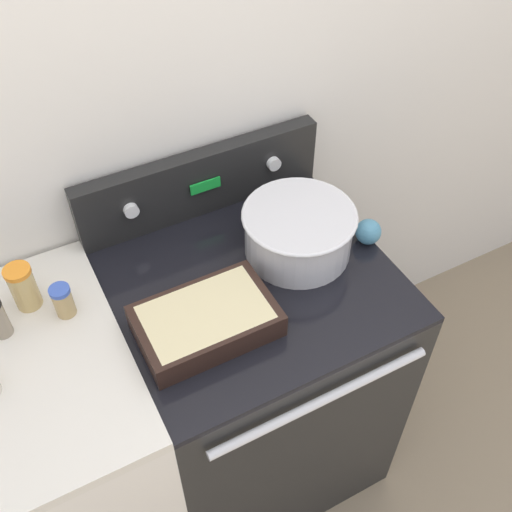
# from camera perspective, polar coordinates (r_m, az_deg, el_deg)

# --- Properties ---
(kitchen_wall) EXTENTS (8.00, 0.05, 2.50)m
(kitchen_wall) POSITION_cam_1_polar(r_m,az_deg,el_deg) (1.62, -6.71, 14.29)
(kitchen_wall) COLOR silver
(kitchen_wall) RESTS_ON ground_plane
(stove_range) EXTENTS (0.72, 0.70, 0.93)m
(stove_range) POSITION_cam_1_polar(r_m,az_deg,el_deg) (1.94, -0.29, -11.33)
(stove_range) COLOR black
(stove_range) RESTS_ON ground_plane
(control_panel) EXTENTS (0.72, 0.07, 0.20)m
(control_panel) POSITION_cam_1_polar(r_m,az_deg,el_deg) (1.70, -5.27, 7.01)
(control_panel) COLOR black
(control_panel) RESTS_ON stove_range
(side_counter) EXTENTS (0.53, 0.67, 0.94)m
(side_counter) POSITION_cam_1_polar(r_m,az_deg,el_deg) (1.88, -18.37, -18.21)
(side_counter) COLOR silver
(side_counter) RESTS_ON ground_plane
(mixing_bowl) EXTENTS (0.30, 0.30, 0.14)m
(mixing_bowl) POSITION_cam_1_polar(r_m,az_deg,el_deg) (1.59, 4.07, 2.48)
(mixing_bowl) COLOR silver
(mixing_bowl) RESTS_ON stove_range
(casserole_dish) EXTENTS (0.33, 0.21, 0.07)m
(casserole_dish) POSITION_cam_1_polar(r_m,az_deg,el_deg) (1.44, -4.79, -6.07)
(casserole_dish) COLOR black
(casserole_dish) RESTS_ON stove_range
(ladle) EXTENTS (0.07, 0.29, 0.07)m
(ladle) POSITION_cam_1_polar(r_m,az_deg,el_deg) (1.68, 10.32, 2.53)
(ladle) COLOR teal
(ladle) RESTS_ON stove_range
(spice_jar_blue_cap) EXTENTS (0.05, 0.05, 0.09)m
(spice_jar_blue_cap) POSITION_cam_1_polar(r_m,az_deg,el_deg) (1.52, -17.91, -4.07)
(spice_jar_blue_cap) COLOR tan
(spice_jar_blue_cap) RESTS_ON side_counter
(spice_jar_orange_cap) EXTENTS (0.07, 0.07, 0.13)m
(spice_jar_orange_cap) POSITION_cam_1_polar(r_m,az_deg,el_deg) (1.55, -21.28, -2.76)
(spice_jar_orange_cap) COLOR tan
(spice_jar_orange_cap) RESTS_ON side_counter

